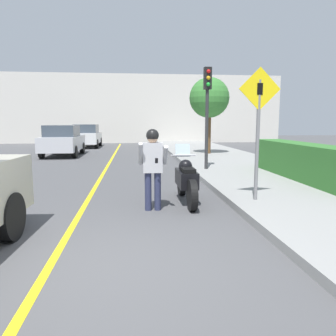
{
  "coord_description": "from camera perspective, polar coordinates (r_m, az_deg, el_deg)",
  "views": [
    {
      "loc": [
        0.5,
        -4.06,
        1.85
      ],
      "look_at": [
        1.3,
        3.48,
        0.78
      ],
      "focal_mm": 35.0,
      "sensor_mm": 36.0,
      "label": 1
    }
  ],
  "objects": [
    {
      "name": "crossing_sign",
      "position": [
        7.31,
        15.45,
        7.82
      ],
      "size": [
        0.91,
        0.08,
        2.84
      ],
      "color": "slate",
      "rests_on": "sidewalk_curb"
    },
    {
      "name": "road_center_line",
      "position": [
        10.28,
        -12.12,
        -2.5
      ],
      "size": [
        0.12,
        36.0,
        0.01
      ],
      "color": "yellow",
      "rests_on": "ground"
    },
    {
      "name": "building_backdrop",
      "position": [
        30.08,
        -7.11,
        10.17
      ],
      "size": [
        28.0,
        1.2,
        6.04
      ],
      "color": "beige",
      "rests_on": "ground"
    },
    {
      "name": "parked_car_white",
      "position": [
        24.99,
        -13.96,
        5.49
      ],
      "size": [
        1.88,
        4.2,
        1.68
      ],
      "color": "black",
      "rests_on": "ground"
    },
    {
      "name": "hedge_row",
      "position": [
        10.63,
        22.66,
        1.08
      ],
      "size": [
        0.9,
        5.56,
        1.05
      ],
      "color": "#33702D",
      "rests_on": "sidewalk_curb"
    },
    {
      "name": "sidewalk_curb",
      "position": [
        9.3,
        21.65,
        -3.54
      ],
      "size": [
        4.4,
        44.0,
        0.15
      ],
      "color": "gray",
      "rests_on": "ground"
    },
    {
      "name": "motorcycle",
      "position": [
        7.56,
        3.21,
        -2.15
      ],
      "size": [
        0.62,
        2.19,
        1.32
      ],
      "color": "black",
      "rests_on": "ground"
    },
    {
      "name": "parked_car_silver",
      "position": [
        18.95,
        -17.84,
        4.62
      ],
      "size": [
        1.88,
        4.2,
        1.68
      ],
      "color": "black",
      "rests_on": "ground"
    },
    {
      "name": "ground_plane",
      "position": [
        4.49,
        -12.46,
        -16.51
      ],
      "size": [
        80.0,
        80.0,
        0.0
      ],
      "primitive_type": "plane",
      "color": "#4C4C4F"
    },
    {
      "name": "traffic_light",
      "position": [
        11.93,
        6.86,
        11.86
      ],
      "size": [
        0.26,
        0.3,
        3.6
      ],
      "color": "#2D2D30",
      "rests_on": "sidewalk_curb"
    },
    {
      "name": "street_tree",
      "position": [
        17.96,
        7.19,
        11.98
      ],
      "size": [
        2.13,
        2.13,
        4.05
      ],
      "color": "brown",
      "rests_on": "sidewalk_curb"
    },
    {
      "name": "person_biker",
      "position": [
        6.79,
        -2.68,
        1.21
      ],
      "size": [
        0.59,
        0.47,
        1.71
      ],
      "color": "#282D4C",
      "rests_on": "ground"
    }
  ]
}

